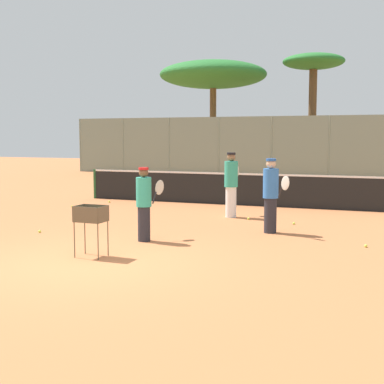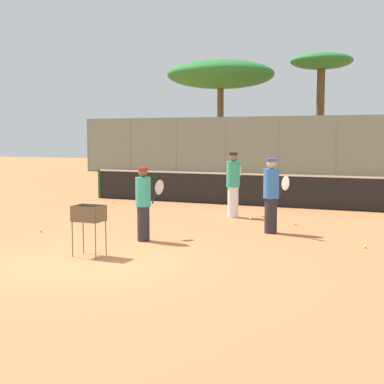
{
  "view_description": "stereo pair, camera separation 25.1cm",
  "coord_description": "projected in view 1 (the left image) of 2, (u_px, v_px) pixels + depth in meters",
  "views": [
    {
      "loc": [
        5.17,
        -8.07,
        2.27
      ],
      "look_at": [
        0.76,
        3.31,
        1.0
      ],
      "focal_mm": 50.0,
      "sensor_mm": 36.0,
      "label": 1
    },
    {
      "loc": [
        5.4,
        -7.98,
        2.27
      ],
      "look_at": [
        0.76,
        3.31,
        1.0
      ],
      "focal_mm": 50.0,
      "sensor_mm": 36.0,
      "label": 2
    }
  ],
  "objects": [
    {
      "name": "tennis_ball_1",
      "position": [
        248.0,
        219.0,
        14.62
      ],
      "size": [
        0.07,
        0.07,
        0.07
      ],
      "primitive_type": "sphere",
      "color": "#D1E54C",
      "rests_on": "ground_plane"
    },
    {
      "name": "tree_0",
      "position": [
        213.0,
        75.0,
        35.87
      ],
      "size": [
        7.19,
        7.19,
        7.3
      ],
      "color": "brown",
      "rests_on": "ground_plane"
    },
    {
      "name": "tennis_ball_5",
      "position": [
        109.0,
        202.0,
        18.45
      ],
      "size": [
        0.07,
        0.07,
        0.07
      ],
      "primitive_type": "sphere",
      "color": "#D1E54C",
      "rests_on": "ground_plane"
    },
    {
      "name": "back_fence",
      "position": [
        300.0,
        147.0,
        29.69
      ],
      "size": [
        28.62,
        0.08,
        3.42
      ],
      "color": "gray",
      "rests_on": "ground_plane"
    },
    {
      "name": "player_yellow_shirt",
      "position": [
        144.0,
        203.0,
        11.57
      ],
      "size": [
        0.39,
        0.86,
        1.61
      ],
      "rotation": [
        0.0,
        0.0,
        1.28
      ],
      "color": "#26262D",
      "rests_on": "ground_plane"
    },
    {
      "name": "tennis_net",
      "position": [
        231.0,
        188.0,
        17.78
      ],
      "size": [
        10.6,
        0.1,
        1.07
      ],
      "color": "#26592D",
      "rests_on": "ground_plane"
    },
    {
      "name": "tennis_ball_8",
      "position": [
        85.0,
        217.0,
        14.82
      ],
      "size": [
        0.07,
        0.07,
        0.07
      ],
      "primitive_type": "sphere",
      "color": "#D1E54C",
      "rests_on": "ground_plane"
    },
    {
      "name": "ground_plane",
      "position": [
        86.0,
        264.0,
        9.58
      ],
      "size": [
        80.0,
        80.0,
        0.0
      ],
      "primitive_type": "plane",
      "color": "#C67242"
    },
    {
      "name": "tennis_ball_2",
      "position": [
        72.0,
        206.0,
        17.19
      ],
      "size": [
        0.07,
        0.07,
        0.07
      ],
      "primitive_type": "sphere",
      "color": "#D1E54C",
      "rests_on": "ground_plane"
    },
    {
      "name": "player_white_outfit",
      "position": [
        231.0,
        184.0,
        15.0
      ],
      "size": [
        0.38,
        0.94,
        1.83
      ],
      "rotation": [
        0.0,
        0.0,
        1.53
      ],
      "color": "white",
      "rests_on": "ground_plane"
    },
    {
      "name": "tennis_ball_0",
      "position": [
        366.0,
        246.0,
        10.97
      ],
      "size": [
        0.07,
        0.07,
        0.07
      ],
      "primitive_type": "sphere",
      "color": "#D1E54C",
      "rests_on": "ground_plane"
    },
    {
      "name": "tennis_ball_4",
      "position": [
        40.0,
        231.0,
        12.65
      ],
      "size": [
        0.07,
        0.07,
        0.07
      ],
      "primitive_type": "sphere",
      "color": "#D1E54C",
      "rests_on": "ground_plane"
    },
    {
      "name": "tree_1",
      "position": [
        313.0,
        67.0,
        34.65
      ],
      "size": [
        3.99,
        3.99,
        7.62
      ],
      "color": "brown",
      "rests_on": "ground_plane"
    },
    {
      "name": "tennis_ball_6",
      "position": [
        294.0,
        223.0,
        13.82
      ],
      "size": [
        0.07,
        0.07,
        0.07
      ],
      "primitive_type": "sphere",
      "color": "#D1E54C",
      "rests_on": "ground_plane"
    },
    {
      "name": "player_red_cap",
      "position": [
        271.0,
        195.0,
        12.55
      ],
      "size": [
        0.75,
        0.67,
        1.76
      ],
      "rotation": [
        0.0,
        0.0,
        5.58
      ],
      "color": "#26262D",
      "rests_on": "ground_plane"
    },
    {
      "name": "ball_cart",
      "position": [
        91.0,
        218.0,
        10.06
      ],
      "size": [
        0.56,
        0.41,
        0.98
      ],
      "color": "brown",
      "rests_on": "ground_plane"
    }
  ]
}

